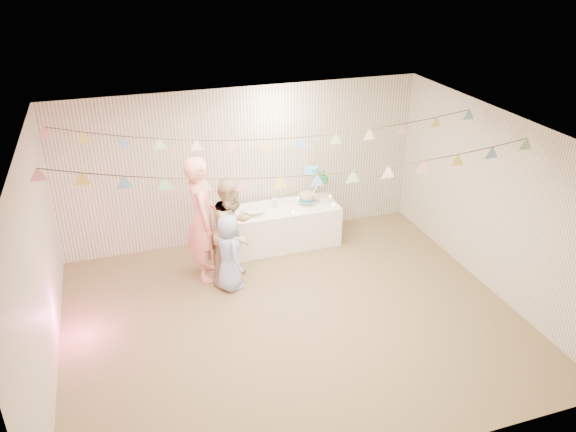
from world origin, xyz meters
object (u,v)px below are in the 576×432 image
object	(u,v)px
person_adult_a	(202,219)
person_child	(229,252)
cake_stand	(314,180)
person_adult_b	(233,231)
table	(283,226)

from	to	relation	value
person_adult_a	person_child	bearing A→B (deg)	-142.45
person_adult_a	person_child	distance (m)	0.64
cake_stand	person_adult_b	bearing A→B (deg)	-151.25
table	cake_stand	size ratio (longest dim) A/B	2.70
table	person_adult_a	xyz separation A→B (m)	(-1.42, -0.57, 0.63)
person_adult_a	person_adult_b	bearing A→B (deg)	-116.63
table	cake_stand	world-z (taller)	cake_stand
table	person_child	size ratio (longest dim) A/B	1.55
person_adult_a	table	bearing A→B (deg)	-64.08
person_adult_a	person_adult_b	distance (m)	0.49
person_adult_b	table	bearing A→B (deg)	-6.70
table	person_adult_b	world-z (taller)	person_adult_b
table	person_adult_a	size ratio (longest dim) A/B	0.94
cake_stand	person_child	bearing A→B (deg)	-148.12
table	cake_stand	distance (m)	0.93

